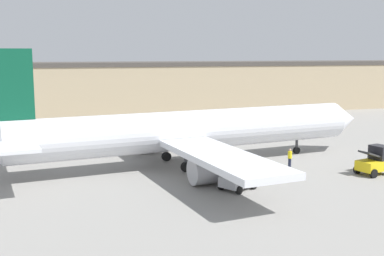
{
  "coord_description": "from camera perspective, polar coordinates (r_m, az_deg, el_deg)",
  "views": [
    {
      "loc": [
        -12.55,
        -42.37,
        10.43
      ],
      "look_at": [
        0.0,
        0.0,
        3.49
      ],
      "focal_mm": 45.0,
      "sensor_mm": 36.0,
      "label": 1
    }
  ],
  "objects": [
    {
      "name": "belt_loader_truck",
      "position": [
        44.58,
        20.87,
        -3.69
      ],
      "size": [
        3.07,
        2.58,
        2.47
      ],
      "rotation": [
        0.0,
        0.0,
        0.25
      ],
      "color": "yellow",
      "rests_on": "ground_plane"
    },
    {
      "name": "baggage_tug",
      "position": [
        37.45,
        5.66,
        -5.73
      ],
      "size": [
        3.18,
        2.99,
        2.18
      ],
      "rotation": [
        0.0,
        0.0,
        0.54
      ],
      "color": "#B2B2B7",
      "rests_on": "ground_plane"
    },
    {
      "name": "terminal_building",
      "position": [
        85.04,
        -0.01,
        4.89
      ],
      "size": [
        90.1,
        10.45,
        8.86
      ],
      "color": "tan",
      "rests_on": "ground_plane"
    },
    {
      "name": "airplane",
      "position": [
        44.4,
        -1.13,
        -0.44
      ],
      "size": [
        40.23,
        32.89,
        10.75
      ],
      "rotation": [
        0.0,
        0.0,
        0.14
      ],
      "color": "silver",
      "rests_on": "ground_plane"
    },
    {
      "name": "ground_plane",
      "position": [
        45.4,
        0.0,
        -4.35
      ],
      "size": [
        400.0,
        400.0,
        0.0
      ],
      "primitive_type": "plane",
      "color": "gray"
    },
    {
      "name": "ground_crew_worker",
      "position": [
        45.1,
        11.52,
        -3.42
      ],
      "size": [
        0.38,
        0.38,
        1.73
      ],
      "rotation": [
        0.0,
        0.0,
        3.13
      ],
      "color": "#1E2338",
      "rests_on": "ground_plane"
    }
  ]
}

